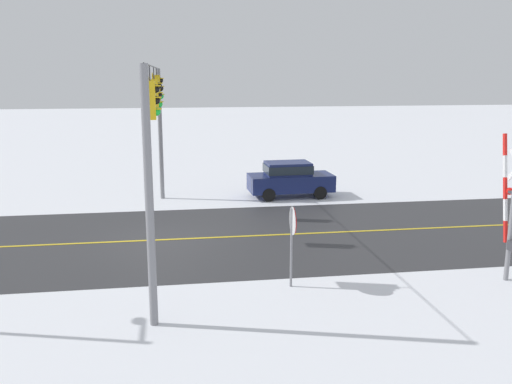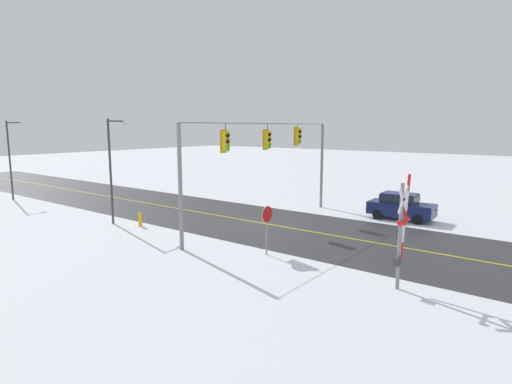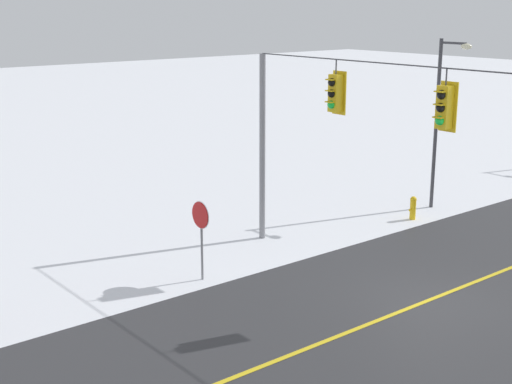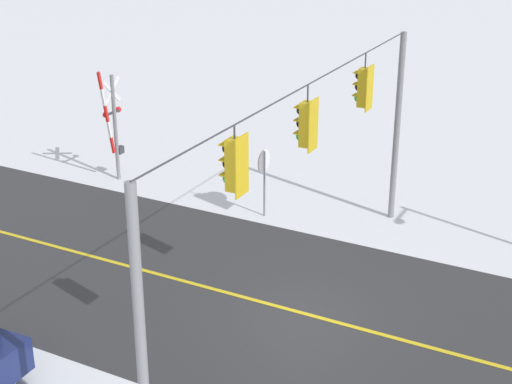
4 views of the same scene
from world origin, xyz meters
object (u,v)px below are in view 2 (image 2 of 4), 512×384
at_px(parked_car_navy, 401,205).
at_px(fire_hydrant, 140,219).
at_px(streetlamp_near, 113,161).
at_px(railroad_crossing, 401,230).
at_px(stop_sign, 267,219).
at_px(streetlamp_far, 12,153).

height_order(parked_car_navy, fire_hydrant, parked_car_navy).
xyz_separation_m(streetlamp_near, fire_hydrant, (0.41, -1.90, -3.45)).
distance_m(railroad_crossing, parked_car_navy, 12.62).
distance_m(parked_car_navy, fire_hydrant, 16.62).
xyz_separation_m(stop_sign, fire_hydrant, (-0.07, 9.54, -1.25)).
bearing_deg(parked_car_navy, streetlamp_near, 130.94).
relative_size(stop_sign, parked_car_navy, 0.55).
bearing_deg(streetlamp_far, stop_sign, -88.93).
xyz_separation_m(stop_sign, streetlamp_near, (-0.48, 11.44, 2.20)).
height_order(streetlamp_near, streetlamp_far, same).
relative_size(railroad_crossing, parked_car_navy, 1.00).
relative_size(railroad_crossing, fire_hydrant, 4.85).
distance_m(stop_sign, streetlamp_far, 25.78).
height_order(railroad_crossing, fire_hydrant, railroad_crossing).
distance_m(streetlamp_near, fire_hydrant, 3.96).
bearing_deg(fire_hydrant, streetlamp_far, 91.46).
bearing_deg(stop_sign, streetlamp_far, 91.07).
height_order(streetlamp_near, fire_hydrant, streetlamp_near).
height_order(parked_car_navy, streetlamp_far, streetlamp_far).
distance_m(stop_sign, railroad_crossing, 6.43).
relative_size(parked_car_navy, streetlamp_near, 0.65).
xyz_separation_m(parked_car_navy, fire_hydrant, (-11.58, 11.91, -0.49)).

